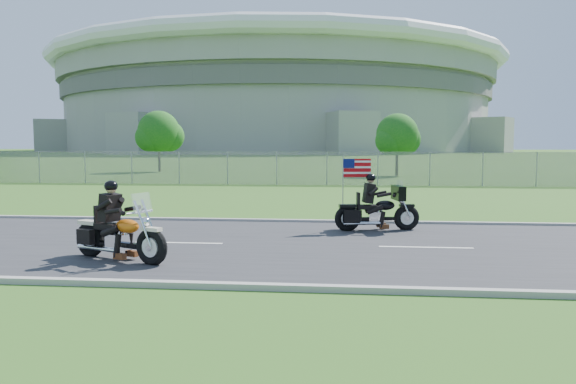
# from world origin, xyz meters

# --- Properties ---
(ground) EXTENTS (420.00, 420.00, 0.00)m
(ground) POSITION_xyz_m (0.00, 0.00, 0.00)
(ground) COLOR #325A1C
(ground) RESTS_ON ground
(road) EXTENTS (120.00, 8.00, 0.04)m
(road) POSITION_xyz_m (0.00, 0.00, 0.02)
(road) COLOR #28282B
(road) RESTS_ON ground
(curb_north) EXTENTS (120.00, 0.18, 0.12)m
(curb_north) POSITION_xyz_m (0.00, 4.05, 0.05)
(curb_north) COLOR #9E9B93
(curb_north) RESTS_ON ground
(curb_south) EXTENTS (120.00, 0.18, 0.12)m
(curb_south) POSITION_xyz_m (0.00, -4.05, 0.05)
(curb_south) COLOR #9E9B93
(curb_south) RESTS_ON ground
(fence) EXTENTS (60.00, 0.03, 2.00)m
(fence) POSITION_xyz_m (-5.00, 20.00, 1.00)
(fence) COLOR gray
(fence) RESTS_ON ground
(stadium) EXTENTS (140.40, 140.40, 29.20)m
(stadium) POSITION_xyz_m (-20.00, 170.00, 15.58)
(stadium) COLOR #A3A099
(stadium) RESTS_ON ground
(tree_fence_near) EXTENTS (3.52, 3.28, 4.75)m
(tree_fence_near) POSITION_xyz_m (6.04, 30.04, 2.97)
(tree_fence_near) COLOR #382316
(tree_fence_near) RESTS_ON ground
(tree_fence_mid) EXTENTS (3.96, 3.69, 5.30)m
(tree_fence_mid) POSITION_xyz_m (-13.95, 34.04, 3.30)
(tree_fence_mid) COLOR #382316
(tree_fence_mid) RESTS_ON ground
(motorcycle_lead) EXTENTS (2.43, 1.30, 1.73)m
(motorcycle_lead) POSITION_xyz_m (-2.68, -2.08, 0.55)
(motorcycle_lead) COLOR black
(motorcycle_lead) RESTS_ON ground
(motorcycle_follow) EXTENTS (2.44, 0.99, 2.05)m
(motorcycle_follow) POSITION_xyz_m (2.99, 2.59, 0.56)
(motorcycle_follow) COLOR black
(motorcycle_follow) RESTS_ON ground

